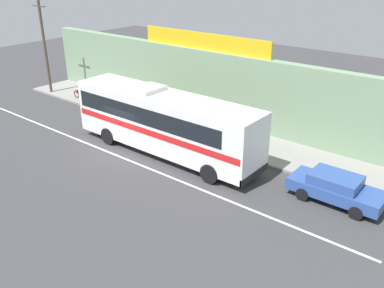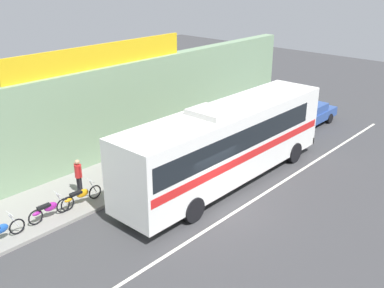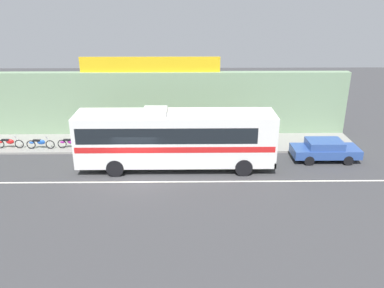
# 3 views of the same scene
# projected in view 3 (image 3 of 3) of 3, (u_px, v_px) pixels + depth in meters

# --- Properties ---
(ground_plane) EXTENTS (70.00, 70.00, 0.00)m
(ground_plane) POSITION_uv_depth(u_px,v_px,m) (137.00, 176.00, 23.29)
(ground_plane) COLOR #3A3A3D
(sidewalk_slab) EXTENTS (30.00, 3.60, 0.14)m
(sidewalk_slab) POSITION_uv_depth(u_px,v_px,m) (145.00, 143.00, 28.10)
(sidewalk_slab) COLOR gray
(sidewalk_slab) RESTS_ON ground_plane
(storefront_facade) EXTENTS (30.00, 0.70, 4.80)m
(storefront_facade) POSITION_uv_depth(u_px,v_px,m) (147.00, 104.00, 29.24)
(storefront_facade) COLOR gray
(storefront_facade) RESTS_ON ground_plane
(storefront_billboard) EXTENTS (10.19, 0.12, 1.10)m
(storefront_billboard) POSITION_uv_depth(u_px,v_px,m) (150.00, 65.00, 28.16)
(storefront_billboard) COLOR gold
(storefront_billboard) RESTS_ON storefront_facade
(road_center_stripe) EXTENTS (30.00, 0.14, 0.01)m
(road_center_stripe) POSITION_uv_depth(u_px,v_px,m) (135.00, 182.00, 22.54)
(road_center_stripe) COLOR silver
(road_center_stripe) RESTS_ON ground_plane
(intercity_bus) EXTENTS (11.98, 2.64, 3.78)m
(intercity_bus) POSITION_uv_depth(u_px,v_px,m) (174.00, 137.00, 23.66)
(intercity_bus) COLOR white
(intercity_bus) RESTS_ON ground_plane
(parked_car) EXTENTS (4.28, 1.83, 1.37)m
(parked_car) POSITION_uv_depth(u_px,v_px,m) (325.00, 149.00, 25.23)
(parked_car) COLOR #2D4C93
(parked_car) RESTS_ON ground_plane
(motorcycle_blue) EXTENTS (1.93, 0.56, 0.94)m
(motorcycle_blue) POSITION_uv_depth(u_px,v_px,m) (40.00, 143.00, 26.78)
(motorcycle_blue) COLOR black
(motorcycle_blue) RESTS_ON sidewalk_slab
(motorcycle_purple) EXTENTS (1.82, 0.56, 0.94)m
(motorcycle_purple) POSITION_uv_depth(u_px,v_px,m) (70.00, 142.00, 26.88)
(motorcycle_purple) COLOR black
(motorcycle_purple) RESTS_ON sidewalk_slab
(motorcycle_black) EXTENTS (1.97, 0.56, 0.94)m
(motorcycle_black) POSITION_uv_depth(u_px,v_px,m) (91.00, 142.00, 26.89)
(motorcycle_black) COLOR black
(motorcycle_black) RESTS_ON sidewalk_slab
(motorcycle_red) EXTENTS (1.96, 0.56, 0.94)m
(motorcycle_red) POSITION_uv_depth(u_px,v_px,m) (9.00, 142.00, 26.87)
(motorcycle_red) COLOR black
(motorcycle_red) RESTS_ON sidewalk_slab
(pedestrian_near_shop) EXTENTS (0.30, 0.48, 1.62)m
(pedestrian_near_shop) POSITION_uv_depth(u_px,v_px,m) (158.00, 130.00, 27.65)
(pedestrian_near_shop) COLOR black
(pedestrian_near_shop) RESTS_ON sidewalk_slab
(pedestrian_far_right) EXTENTS (0.30, 0.48, 1.59)m
(pedestrian_far_right) POSITION_uv_depth(u_px,v_px,m) (102.00, 131.00, 27.55)
(pedestrian_far_right) COLOR black
(pedestrian_far_right) RESTS_ON sidewalk_slab
(pedestrian_by_curb) EXTENTS (0.30, 0.48, 1.57)m
(pedestrian_by_curb) POSITION_uv_depth(u_px,v_px,m) (151.00, 128.00, 28.27)
(pedestrian_by_curb) COLOR brown
(pedestrian_by_curb) RESTS_ON sidewalk_slab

